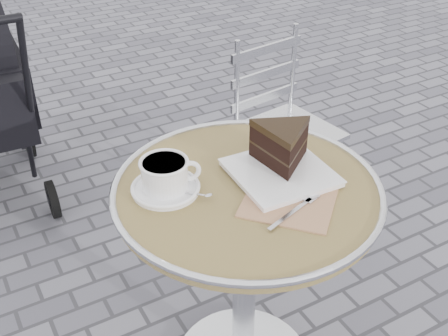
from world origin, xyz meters
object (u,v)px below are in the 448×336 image
cake_plate_set (282,151)px  bistro_chair (275,107)px  cafe_table (246,235)px  cappuccino_set (166,178)px

cake_plate_set → bistro_chair: bearing=58.9°
cafe_table → cake_plate_set: bearing=10.4°
cafe_table → cappuccino_set: size_ratio=3.94×
bistro_chair → cake_plate_set: bearing=-131.5°
cappuccino_set → bistro_chair: size_ratio=0.23×
cake_plate_set → bistro_chair: (0.45, 0.69, -0.29)m
cappuccino_set → bistro_chair: cappuccino_set is taller
cake_plate_set → bistro_chair: size_ratio=0.49×
cafe_table → bistro_chair: (0.58, 0.71, -0.07)m
cafe_table → bistro_chair: bearing=50.9°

